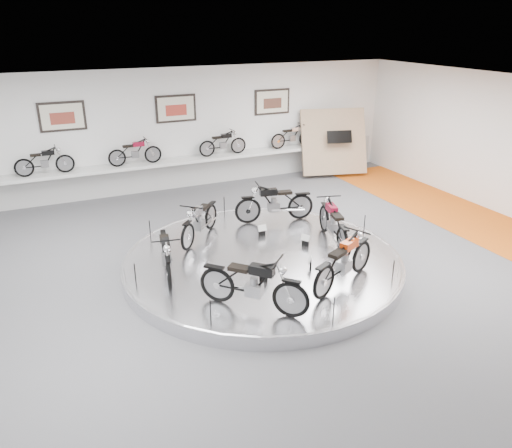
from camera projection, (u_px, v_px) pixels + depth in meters
name	position (u px, v px, depth m)	size (l,w,h in m)	color
floor	(268.00, 274.00, 11.39)	(16.00, 16.00, 0.00)	#4E4E50
ceiling	(270.00, 95.00, 9.88)	(16.00, 16.00, 0.00)	white
wall_back	(177.00, 130.00, 16.53)	(16.00, 16.00, 0.00)	white
orange_carpet_strip	(486.00, 226.00, 14.00)	(2.40, 12.60, 0.01)	#CF6709
dado_band	(180.00, 172.00, 17.06)	(15.68, 0.04, 1.10)	#BCBCBA
display_platform	(262.00, 262.00, 11.59)	(6.40, 6.40, 0.30)	silver
platform_rim	(262.00, 258.00, 11.54)	(6.40, 6.40, 0.10)	#B2B2BA
shelf	(181.00, 161.00, 16.66)	(11.00, 0.55, 0.10)	silver
poster_left	(62.00, 117.00, 14.89)	(1.35, 0.06, 0.88)	beige
poster_center	(176.00, 109.00, 16.23)	(1.35, 0.06, 0.88)	beige
poster_right	(272.00, 102.00, 17.57)	(1.35, 0.06, 0.88)	beige
display_panel	(334.00, 142.00, 18.20)	(2.40, 0.12, 2.40)	tan
shelf_bike_a	(45.00, 163.00, 14.89)	(1.22, 0.42, 0.73)	black
shelf_bike_b	(135.00, 154.00, 15.92)	(1.22, 0.42, 0.73)	maroon
shelf_bike_c	(223.00, 145.00, 17.07)	(1.22, 0.42, 0.73)	black
shelf_bike_d	(292.00, 138.00, 18.11)	(1.22, 0.42, 0.73)	silver
bike_a	(275.00, 202.00, 13.37)	(1.84, 0.65, 1.08)	black
bike_b	(200.00, 220.00, 12.29)	(1.72, 0.61, 1.01)	silver
bike_c	(166.00, 253.00, 10.57)	(1.66, 0.59, 0.98)	black
bike_d	(253.00, 283.00, 9.24)	(1.87, 0.66, 1.10)	black
bike_e	(344.00, 261.00, 10.12)	(1.84, 0.65, 1.08)	#B6340C
bike_f	(333.00, 222.00, 12.06)	(1.82, 0.64, 1.07)	maroon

